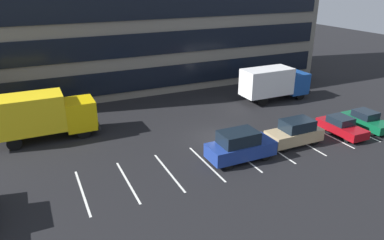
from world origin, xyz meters
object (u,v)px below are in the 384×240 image
(box_truck_blue, at_px, (274,82))
(sedan_maroon, at_px, (341,126))
(suv_navy, at_px, (240,146))
(sedan_forest, at_px, (366,120))
(box_truck_yellow_all, at_px, (41,115))
(suv_tan, at_px, (295,133))

(box_truck_blue, bearing_deg, sedan_maroon, -91.92)
(box_truck_blue, height_order, suv_navy, box_truck_blue)
(sedan_maroon, xyz_separation_m, sedan_forest, (2.94, 0.10, 0.00))
(box_truck_yellow_all, height_order, sedan_forest, box_truck_yellow_all)
(box_truck_yellow_all, xyz_separation_m, sedan_maroon, (22.10, -9.29, -1.40))
(suv_tan, distance_m, sedan_forest, 7.62)
(suv_navy, bearing_deg, box_truck_blue, 43.66)
(box_truck_blue, bearing_deg, suv_tan, -118.13)
(suv_tan, bearing_deg, suv_navy, -175.82)
(box_truck_yellow_all, distance_m, sedan_maroon, 24.02)
(box_truck_blue, xyz_separation_m, box_truck_yellow_all, (-22.42, -0.20, 0.15))
(box_truck_yellow_all, distance_m, suv_tan, 19.71)
(box_truck_blue, relative_size, sedan_forest, 1.80)
(sedan_maroon, distance_m, sedan_forest, 2.95)
(suv_navy, height_order, sedan_forest, suv_navy)
(suv_navy, height_order, suv_tan, suv_navy)
(box_truck_blue, xyz_separation_m, sedan_forest, (2.63, -9.39, -1.24))
(box_truck_blue, relative_size, box_truck_yellow_all, 0.93)
(box_truck_blue, xyz_separation_m, suv_tan, (-4.99, -9.33, -0.99))
(sedan_maroon, relative_size, sedan_forest, 1.00)
(box_truck_blue, distance_m, box_truck_yellow_all, 22.42)
(box_truck_blue, height_order, suv_tan, box_truck_blue)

